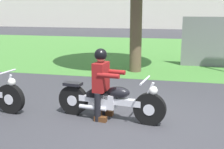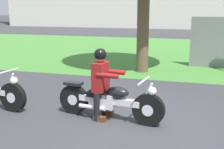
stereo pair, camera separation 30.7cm
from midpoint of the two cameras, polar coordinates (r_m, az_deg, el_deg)
ground at (r=5.72m, az=5.26°, el=-9.14°), size 120.00×120.00×0.00m
grass_verge at (r=14.80m, az=12.17°, el=4.34°), size 60.00×12.00×0.01m
motorcycle_lead at (r=5.72m, az=1.05°, el=-5.05°), size 2.18×0.66×0.86m
rider_lead at (r=5.67m, az=-0.50°, el=-0.74°), size 0.59×0.51×1.38m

